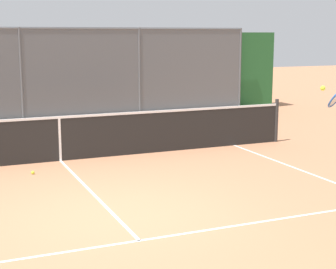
% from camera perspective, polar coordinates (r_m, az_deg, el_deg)
% --- Properties ---
extents(ground_plane, '(60.00, 60.00, 0.00)m').
position_cam_1_polar(ground_plane, '(8.14, -5.49, -8.60)').
color(ground_plane, '#B27551').
extents(court_line_markings, '(8.49, 8.97, 0.01)m').
position_cam_1_polar(court_line_markings, '(6.91, -1.96, -12.08)').
color(court_line_markings, white).
rests_on(court_line_markings, ground).
extents(fence_backdrop, '(17.89, 1.37, 2.85)m').
position_cam_1_polar(fence_backdrop, '(17.39, -15.40, 5.81)').
color(fence_backdrop, '#565B60').
rests_on(fence_backdrop, ground).
extents(tennis_net, '(10.90, 0.09, 1.07)m').
position_cam_1_polar(tennis_net, '(11.68, -11.28, -0.37)').
color(tennis_net, '#2D2D2D').
rests_on(tennis_net, ground).
extents(tennis_ball_mid_court, '(0.07, 0.07, 0.07)m').
position_cam_1_polar(tennis_ball_mid_court, '(10.78, -13.98, -3.89)').
color(tennis_ball_mid_court, '#CCDB33').
rests_on(tennis_ball_mid_court, ground).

